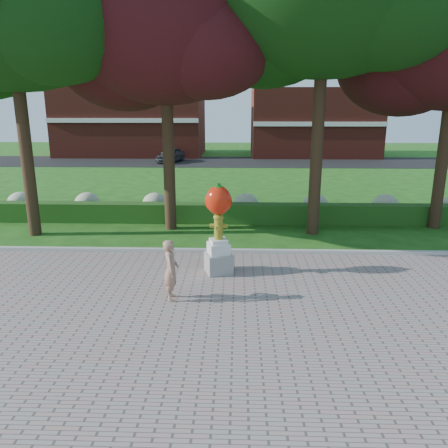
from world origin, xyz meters
The scene contains 13 objects.
ground centered at (0.00, 0.00, 0.00)m, with size 100.00×100.00×0.00m, color #1C4D13.
walkway centered at (0.00, -4.00, 0.02)m, with size 40.00×14.00×0.04m, color gray.
curb centered at (0.00, 3.00, 0.07)m, with size 40.00×0.18×0.15m, color #ADADA5.
lawn_hedge centered at (0.00, 7.00, 0.40)m, with size 24.00×0.70×0.80m, color #1E3E11.
hydrangea_row centered at (0.57, 8.00, 0.55)m, with size 20.10×1.10×0.99m.
street centered at (0.00, 28.00, 0.01)m, with size 50.00×8.00×0.02m, color black.
building_left centered at (-10.00, 34.00, 3.50)m, with size 14.00×8.00×7.00m, color maroon.
building_right centered at (8.00, 34.00, 3.20)m, with size 12.00×8.00×6.40m, color maroon.
tree_far_left centered at (-7.11, 5.09, 7.96)m, with size 9.00×7.68×11.66m.
tree_mid_left centered at (-2.10, 6.08, 7.30)m, with size 8.25×7.04×10.69m.
hydrant_sculpture centered at (0.11, 1.22, 1.42)m, with size 0.88×0.88×2.60m.
woman centered at (-0.98, -0.65, 0.81)m, with size 0.56×0.37×1.53m, color #A87860.
parked_car centered at (-5.24, 27.55, 0.66)m, with size 1.50×3.74×1.27m, color #404348.
Camera 1 is at (0.64, -10.61, 4.65)m, focal length 35.00 mm.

